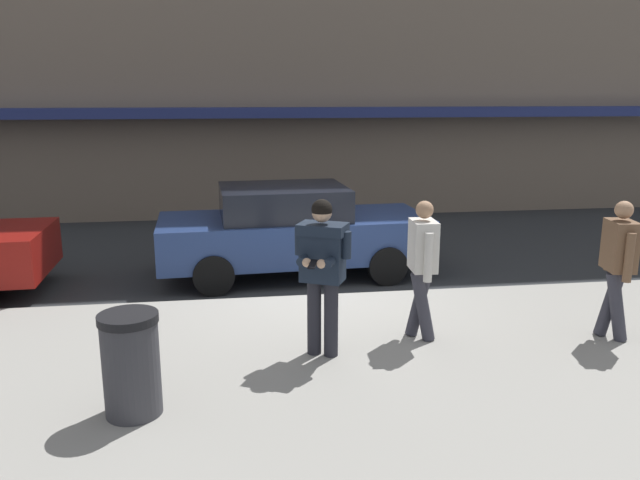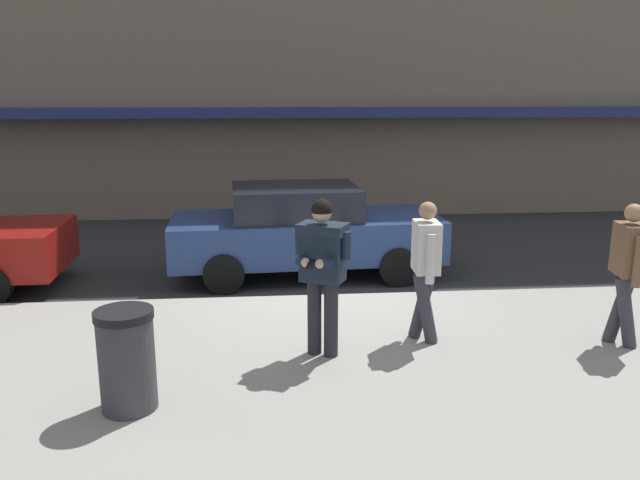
% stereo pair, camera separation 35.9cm
% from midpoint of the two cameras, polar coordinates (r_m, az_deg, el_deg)
% --- Properties ---
extents(ground_plane, '(80.00, 80.00, 0.00)m').
position_cam_midpoint_polar(ground_plane, '(9.52, -1.53, -5.43)').
color(ground_plane, '#2B2D30').
extents(sidewalk, '(32.00, 5.30, 0.14)m').
position_cam_midpoint_polar(sidewalk, '(7.09, 9.43, -11.81)').
color(sidewalk, '#99968E').
rests_on(sidewalk, ground).
extents(curb_paint_line, '(28.00, 0.12, 0.01)m').
position_cam_midpoint_polar(curb_paint_line, '(9.72, 4.32, -5.04)').
color(curb_paint_line, silver).
rests_on(curb_paint_line, ground).
extents(parked_sedan_mid, '(4.59, 2.11, 1.54)m').
position_cam_midpoint_polar(parked_sedan_mid, '(10.59, -3.57, 0.92)').
color(parked_sedan_mid, navy).
rests_on(parked_sedan_mid, ground).
extents(man_texting_on_phone, '(0.62, 0.65, 1.81)m').
position_cam_midpoint_polar(man_texting_on_phone, '(6.88, -1.28, -1.93)').
color(man_texting_on_phone, '#23232B').
rests_on(man_texting_on_phone, sidewalk).
extents(pedestrian_in_light_coat, '(0.34, 0.60, 1.70)m').
position_cam_midpoint_polar(pedestrian_in_light_coat, '(7.49, 8.01, -1.94)').
color(pedestrian_in_light_coat, '#33333D').
rests_on(pedestrian_in_light_coat, sidewalk).
extents(pedestrian_dark_coat, '(0.37, 0.59, 1.70)m').
position_cam_midpoint_polar(pedestrian_dark_coat, '(8.14, 24.48, -1.80)').
color(pedestrian_dark_coat, '#33333D').
rests_on(pedestrian_dark_coat, sidewalk).
extents(trash_bin, '(0.55, 0.55, 0.98)m').
position_cam_midpoint_polar(trash_bin, '(6.13, -18.52, -10.72)').
color(trash_bin, '#38383D').
rests_on(trash_bin, sidewalk).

